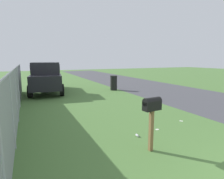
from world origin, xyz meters
name	(u,v)px	position (x,y,z in m)	size (l,w,h in m)	color
road_asphalt	(217,102)	(6.00, -5.31, 0.00)	(60.00, 5.95, 0.01)	#47474C
mailbox	(152,109)	(3.14, 1.25, 1.10)	(0.24, 0.48, 1.38)	brown
pickup_truck	(46,77)	(12.93, 2.75, 1.10)	(5.29, 2.60, 2.09)	black
trash_bin	(114,83)	(11.93, -1.91, 0.55)	(0.53, 0.53, 1.09)	black
fence_section	(16,94)	(7.04, 4.37, 1.05)	(14.05, 0.07, 1.96)	#9EA3A8
litter_wrapper_far_scatter	(181,121)	(4.50, -1.18, 0.00)	(0.12, 0.08, 0.01)	silver
litter_can_midfield_b	(137,135)	(4.01, 1.08, 0.03)	(0.07, 0.07, 0.12)	silver
litter_cup_by_mailbox	(144,102)	(7.62, -1.66, 0.04)	(0.08, 0.08, 0.10)	white
litter_wrapper_near_hydrant	(157,129)	(4.21, 0.18, 0.00)	(0.12, 0.08, 0.01)	silver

